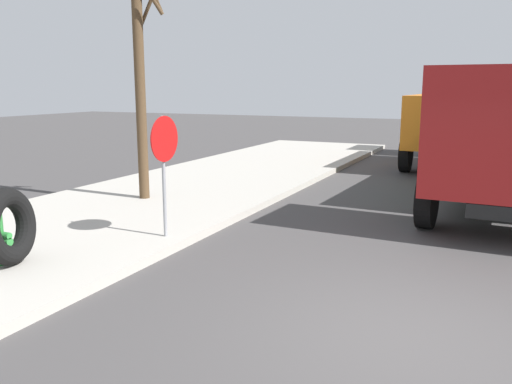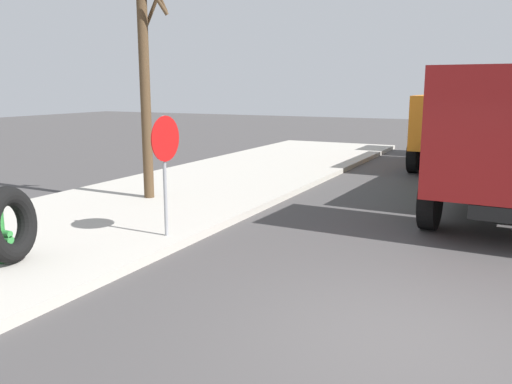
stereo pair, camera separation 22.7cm
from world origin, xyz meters
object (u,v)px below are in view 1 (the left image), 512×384
loose_tire (8,226)px  dump_truck_green (509,137)px  bare_tree (140,70)px  dump_truck_orange (457,118)px  stop_sign (164,154)px

loose_tire → dump_truck_green: (7.28, -6.37, 0.89)m
dump_truck_green → bare_tree: 8.04m
dump_truck_orange → bare_tree: bare_tree is taller
stop_sign → dump_truck_green: size_ratio=0.29×
loose_tire → stop_sign: (2.18, -1.18, 0.85)m
bare_tree → dump_truck_orange: bearing=-30.5°
loose_tire → dump_truck_green: size_ratio=0.16×
dump_truck_green → loose_tire: bearing=138.8°
dump_truck_green → dump_truck_orange: size_ratio=1.01×
loose_tire → bare_tree: bare_tree is taller
stop_sign → dump_truck_orange: bearing=-16.0°
loose_tire → stop_sign: size_ratio=0.54×
loose_tire → dump_truck_orange: 15.33m
loose_tire → dump_truck_orange: size_ratio=0.16×
loose_tire → bare_tree: (4.64, 1.09, 2.30)m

